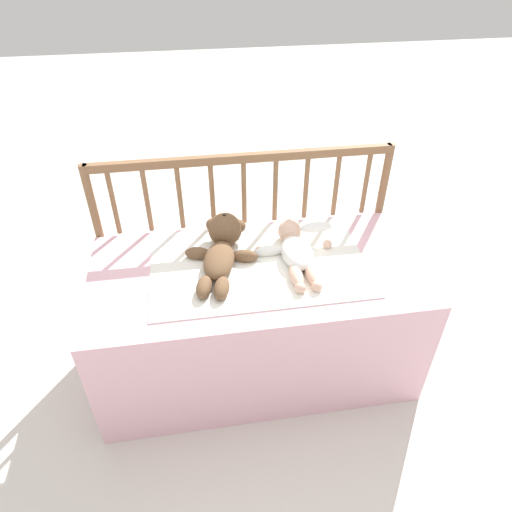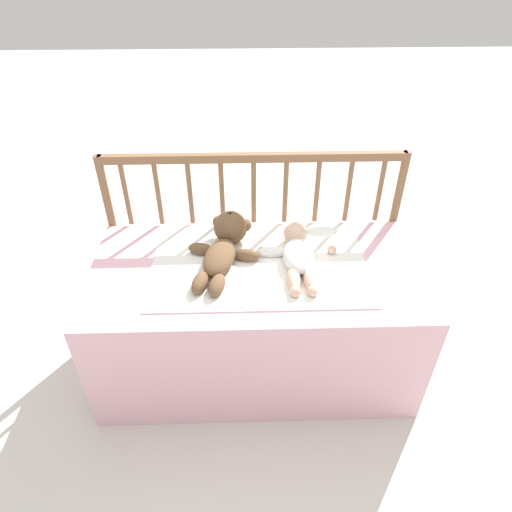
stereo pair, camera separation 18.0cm
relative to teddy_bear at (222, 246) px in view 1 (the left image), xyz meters
The scene contains 6 objects.
ground_plane 0.63m from the teddy_bear, 38.70° to the right, with size 12.00×12.00×0.00m, color silver.
crib_mattress 0.37m from the teddy_bear, 38.70° to the right, with size 1.34×0.66×0.56m.
crib_rail 0.28m from the teddy_bear, 62.94° to the left, with size 1.34×0.04×0.89m.
blanket 0.17m from the teddy_bear, 26.57° to the right, with size 0.87×0.55×0.01m.
teddy_bear is the anchor object (origin of this frame).
baby 0.31m from the teddy_bear, 10.28° to the right, with size 0.35×0.41×0.10m.
Camera 1 is at (-0.22, -1.40, 1.71)m, focal length 32.00 mm.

